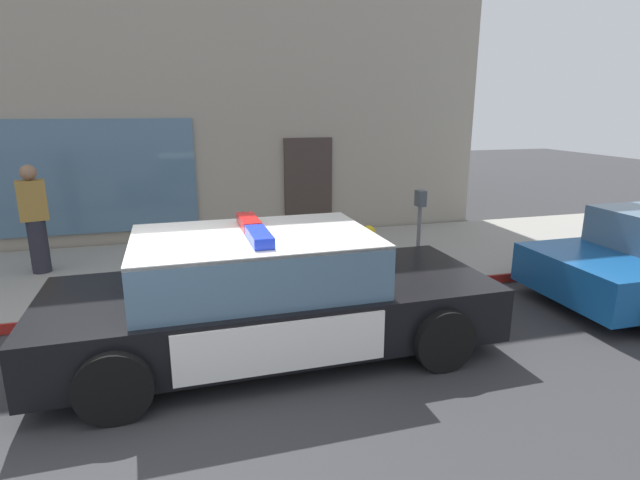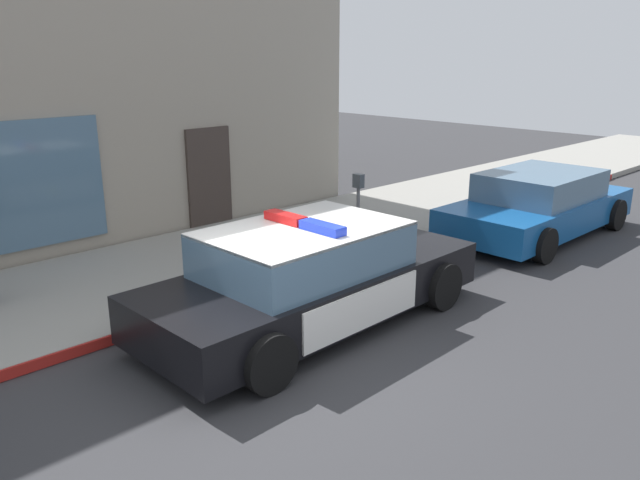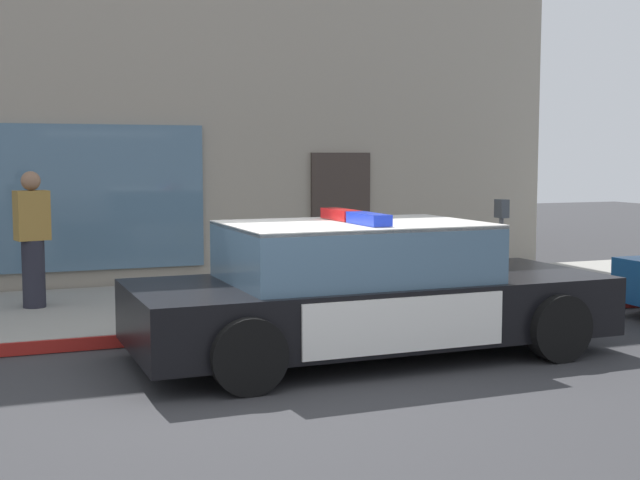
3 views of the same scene
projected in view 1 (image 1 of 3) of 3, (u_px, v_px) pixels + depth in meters
ground at (146, 393)px, 4.93m from camera, size 48.00×48.00×0.00m
sidewalk at (157, 273)px, 8.25m from camera, size 48.00×3.51×0.15m
curb_red_paint at (153, 314)px, 6.60m from camera, size 28.80×0.04×0.14m
storefront_building at (48, 57)px, 13.09m from camera, size 18.79×10.49×7.91m
police_cruiser at (268, 294)px, 5.63m from camera, size 4.93×2.18×1.49m
fire_hydrant at (369, 248)px, 8.11m from camera, size 0.34×0.39×0.73m
pedestrian_on_sidewalk at (35, 219)px, 7.84m from camera, size 0.45×0.35×1.71m
parking_meter at (420, 217)px, 7.67m from camera, size 0.12×0.18×1.34m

